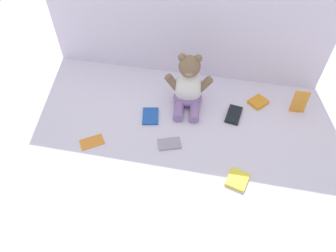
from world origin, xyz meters
name	(u,v)px	position (x,y,z in m)	size (l,w,h in m)	color
ground_plane	(168,124)	(0.00, 0.00, 0.00)	(3.20, 3.20, 0.00)	silver
backdrop_drape	(185,12)	(0.00, 0.45, 0.38)	(1.54, 0.03, 0.76)	silver
teddy_bear	(188,87)	(0.07, 0.18, 0.11)	(0.25, 0.23, 0.30)	white
book_case_0	(300,102)	(0.65, 0.23, 0.06)	(0.07, 0.01, 0.13)	orange
book_case_1	(258,102)	(0.45, 0.25, 0.01)	(0.08, 0.09, 0.02)	orange
book_case_2	(237,180)	(0.36, -0.27, 0.01)	(0.08, 0.10, 0.01)	yellow
book_case_3	(92,142)	(-0.34, -0.19, 0.00)	(0.07, 0.11, 0.01)	orange
book_case_4	(234,115)	(0.33, 0.13, 0.01)	(0.07, 0.13, 0.02)	black
book_case_5	(150,116)	(-0.10, 0.03, 0.01)	(0.08, 0.12, 0.01)	#1E50AF
book_case_6	(169,144)	(0.03, -0.13, 0.01)	(0.07, 0.11, 0.01)	#9A8F9F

